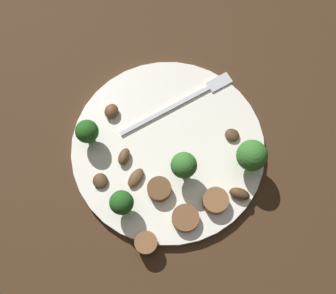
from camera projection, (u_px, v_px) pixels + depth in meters
ground_plane at (168, 150)px, 0.63m from camera, size 1.40×1.40×0.00m
plate at (168, 148)px, 0.62m from camera, size 0.27×0.27×0.01m
fork at (185, 101)px, 0.64m from camera, size 0.18×0.02×0.00m
broccoli_floret_0 at (184, 165)px, 0.57m from camera, size 0.03×0.03×0.05m
broccoli_floret_1 at (87, 132)px, 0.59m from camera, size 0.03×0.03×0.04m
broccoli_floret_2 at (122, 203)px, 0.56m from camera, size 0.03×0.03×0.04m
broccoli_floret_3 at (252, 155)px, 0.58m from camera, size 0.04×0.04×0.05m
sausage_slice_0 at (185, 218)px, 0.58m from camera, size 0.04×0.04×0.01m
sausage_slice_1 at (146, 243)px, 0.57m from camera, size 0.04×0.04×0.01m
sausage_slice_2 at (159, 189)px, 0.59m from camera, size 0.04×0.04×0.02m
sausage_slice_3 at (215, 201)px, 0.58m from camera, size 0.03×0.03×0.02m
mushroom_0 at (136, 178)px, 0.60m from camera, size 0.03×0.03×0.01m
mushroom_1 at (124, 157)px, 0.61m from camera, size 0.03×0.03×0.01m
mushroom_2 at (101, 182)px, 0.60m from camera, size 0.02×0.02×0.01m
mushroom_3 at (232, 135)px, 0.62m from camera, size 0.03×0.03×0.01m
mushroom_4 at (240, 194)px, 0.59m from camera, size 0.03×0.03×0.01m
mushroom_5 at (111, 111)px, 0.63m from camera, size 0.03×0.03×0.01m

